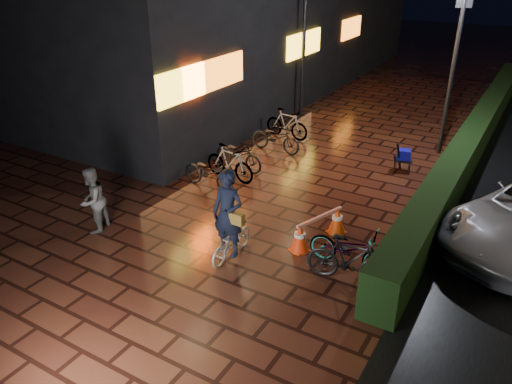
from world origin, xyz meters
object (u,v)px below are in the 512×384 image
Objects in this scene: traffic_barrier at (319,229)px; cart_assembly at (403,156)px; bystander_person at (92,200)px; cyclist at (230,227)px.

cart_assembly is at bearing 84.25° from traffic_barrier.
bystander_person reaches higher than cart_assembly.
cyclist is at bearing -105.90° from cart_assembly.
traffic_barrier is (4.62, 2.18, -0.45)m from bystander_person.
cyclist is 6.61m from cart_assembly.
traffic_barrier is (1.33, 1.55, -0.43)m from cyclist.
cyclist reaches higher than traffic_barrier.
cyclist is at bearing 87.49° from bystander_person.
traffic_barrier is at bearing 101.99° from bystander_person.
bystander_person is at bearing -169.23° from cyclist.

